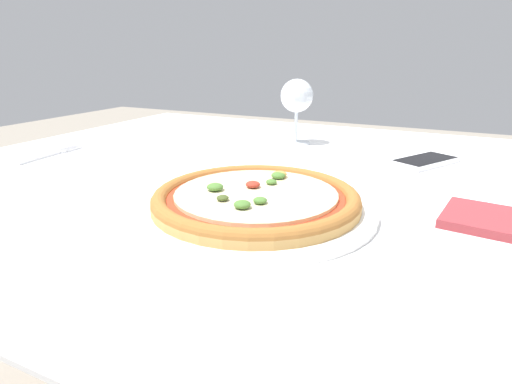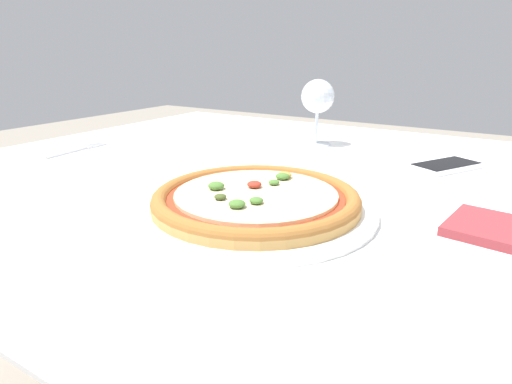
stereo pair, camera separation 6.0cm
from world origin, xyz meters
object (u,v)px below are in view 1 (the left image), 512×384
Objects in this scene: dining_table at (247,209)px; fork at (52,154)px; pizza_plate at (256,201)px; wine_glass_far_left at (297,98)px; cell_phone at (425,161)px.

fork is at bearing -168.85° from dining_table.
fork is (-0.55, 0.11, -0.01)m from pizza_plate.
pizza_plate reaches higher than dining_table.
fork is at bearing -141.32° from wine_glass_far_left.
pizza_plate is at bearing -11.22° from fork.
pizza_plate is (0.12, -0.20, 0.10)m from dining_table.
cell_phone is (0.19, 0.39, -0.01)m from pizza_plate.
dining_table is 7.68× the size of cell_phone.
dining_table is 7.88× the size of wine_glass_far_left.
dining_table is 0.33m from wine_glass_far_left.
pizza_plate is 2.14× the size of cell_phone.
pizza_plate is at bearing -115.92° from cell_phone.
fork is (-0.44, -0.09, 0.08)m from dining_table.
dining_table is at bearing -147.23° from cell_phone.
cell_phone is (0.74, 0.28, 0.00)m from fork.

